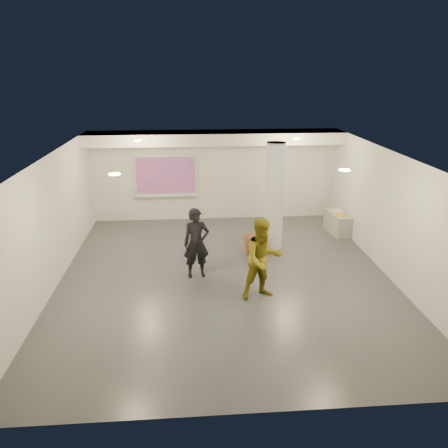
{
  "coord_description": "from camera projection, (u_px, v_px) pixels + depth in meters",
  "views": [
    {
      "loc": [
        -0.79,
        -9.61,
        4.85
      ],
      "look_at": [
        0.0,
        0.4,
        1.25
      ],
      "focal_mm": 35.0,
      "sensor_mm": 36.0,
      "label": 1
    }
  ],
  "objects": [
    {
      "name": "credenza",
      "position": [
        338.0,
        223.0,
        13.49
      ],
      "size": [
        0.58,
        1.16,
        0.65
      ],
      "primitive_type": "cube",
      "rotation": [
        0.0,
        0.0,
        0.1
      ],
      "color": "gray",
      "rests_on": "floor"
    },
    {
      "name": "downlight_nw",
      "position": [
        138.0,
        141.0,
        11.9
      ],
      "size": [
        0.22,
        0.22,
        0.02
      ],
      "primitive_type": "cylinder",
      "color": "#FFF891",
      "rests_on": "ceiling"
    },
    {
      "name": "man",
      "position": [
        263.0,
        259.0,
        9.51
      ],
      "size": [
        1.05,
        0.91,
        1.84
      ],
      "primitive_type": "imported",
      "rotation": [
        0.0,
        0.0,
        0.27
      ],
      "color": "olive",
      "rests_on": "floor"
    },
    {
      "name": "downlight_sw",
      "position": [
        115.0,
        174.0,
        8.14
      ],
      "size": [
        0.22,
        0.22,
        0.02
      ],
      "primitive_type": "cylinder",
      "color": "#FFF891",
      "rests_on": "ceiling"
    },
    {
      "name": "floor",
      "position": [
        225.0,
        277.0,
        10.72
      ],
      "size": [
        8.0,
        9.0,
        0.01
      ],
      "primitive_type": "cube",
      "color": "#383A40",
      "rests_on": "ground"
    },
    {
      "name": "cardboard_back",
      "position": [
        258.0,
        245.0,
        11.95
      ],
      "size": [
        0.52,
        0.14,
        0.56
      ],
      "primitive_type": "cube",
      "rotation": [
        -0.07,
        0.0,
        -0.1
      ],
      "color": "#936644",
      "rests_on": "floor"
    },
    {
      "name": "papers_stack",
      "position": [
        337.0,
        211.0,
        13.57
      ],
      "size": [
        0.25,
        0.32,
        0.02
      ],
      "primitive_type": "cube",
      "rotation": [
        0.0,
        0.0,
        -0.02
      ],
      "color": "silver",
      "rests_on": "credenza"
    },
    {
      "name": "postit_pad",
      "position": [
        340.0,
        215.0,
        13.18
      ],
      "size": [
        0.29,
        0.35,
        0.03
      ],
      "primitive_type": "cube",
      "rotation": [
        0.0,
        0.0,
        0.25
      ],
      "color": "#F5A80C",
      "rests_on": "credenza"
    },
    {
      "name": "ceiling",
      "position": [
        225.0,
        156.0,
        9.7
      ],
      "size": [
        8.0,
        9.0,
        0.01
      ],
      "primitive_type": "cube",
      "color": "white",
      "rests_on": "floor"
    },
    {
      "name": "cardboard_front",
      "position": [
        251.0,
        242.0,
        12.14
      ],
      "size": [
        0.56,
        0.4,
        0.54
      ],
      "primitive_type": "cube",
      "rotation": [
        -0.35,
        0.0,
        0.35
      ],
      "color": "#936644",
      "rests_on": "floor"
    },
    {
      "name": "woman",
      "position": [
        196.0,
        243.0,
        10.5
      ],
      "size": [
        0.69,
        0.51,
        1.74
      ],
      "primitive_type": "imported",
      "rotation": [
        0.0,
        0.0,
        0.15
      ],
      "color": "black",
      "rests_on": "floor"
    },
    {
      "name": "wall_back",
      "position": [
        214.0,
        175.0,
        14.43
      ],
      "size": [
        8.0,
        0.01,
        3.0
      ],
      "primitive_type": "cube",
      "color": "silver",
      "rests_on": "floor"
    },
    {
      "name": "wall_right",
      "position": [
        391.0,
        215.0,
        10.5
      ],
      "size": [
        0.01,
        9.0,
        3.0
      ],
      "primitive_type": "cube",
      "color": "silver",
      "rests_on": "floor"
    },
    {
      "name": "soffit_band",
      "position": [
        215.0,
        138.0,
        13.47
      ],
      "size": [
        8.0,
        1.1,
        0.36
      ],
      "primitive_type": "cube",
      "color": "silver",
      "rests_on": "ceiling"
    },
    {
      "name": "wall_front",
      "position": [
        252.0,
        327.0,
        5.99
      ],
      "size": [
        8.0,
        0.01,
        3.0
      ],
      "primitive_type": "cube",
      "color": "silver",
      "rests_on": "floor"
    },
    {
      "name": "wall_left",
      "position": [
        50.0,
        224.0,
        9.91
      ],
      "size": [
        0.01,
        9.0,
        3.0
      ],
      "primitive_type": "cube",
      "color": "silver",
      "rests_on": "floor"
    },
    {
      "name": "column",
      "position": [
        274.0,
        197.0,
        12.01
      ],
      "size": [
        0.52,
        0.52,
        3.0
      ],
      "primitive_type": "cylinder",
      "color": "silver",
      "rests_on": "floor"
    },
    {
      "name": "downlight_se",
      "position": [
        345.0,
        170.0,
        8.46
      ],
      "size": [
        0.22,
        0.22,
        0.02
      ],
      "primitive_type": "cylinder",
      "color": "#FFF891",
      "rests_on": "ceiling"
    },
    {
      "name": "projection_screen",
      "position": [
        166.0,
        176.0,
        14.26
      ],
      "size": [
        2.1,
        0.13,
        1.42
      ],
      "color": "silver",
      "rests_on": "wall_back"
    },
    {
      "name": "downlight_ne",
      "position": [
        296.0,
        139.0,
        12.22
      ],
      "size": [
        0.22,
        0.22,
        0.02
      ],
      "primitive_type": "cylinder",
      "color": "#FFF891",
      "rests_on": "ceiling"
    }
  ]
}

